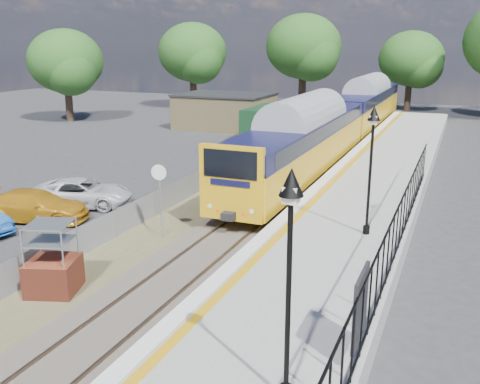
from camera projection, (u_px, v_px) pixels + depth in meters
The scene contains 15 objects.
ground at pixel (153, 301), 16.19m from camera, with size 120.00×120.00×0.00m, color #2D2D30.
track_bed at pixel (254, 209), 24.93m from camera, with size 5.90×80.00×0.29m.
platform at pixel (347, 225), 21.61m from camera, with size 5.00×70.00×0.90m, color gray.
platform_edge at pixel (298, 208), 22.26m from camera, with size 0.90×70.00×0.01m.
victorian_lamp_south at pixel (290, 234), 9.43m from camera, with size 0.44×0.44×4.60m.
victorian_lamp_north at pixel (372, 141), 18.39m from camera, with size 0.44×0.44×4.60m.
palisade_fence at pixel (389, 250), 15.24m from camera, with size 0.12×26.00×2.00m.
wire_fence at pixel (204, 179), 28.25m from camera, with size 0.06×52.00×1.20m.
outbuilding at pixel (233, 113), 47.56m from camera, with size 10.80×10.10×3.12m.
tree_line at pixel (395, 53), 51.20m from camera, with size 56.80×43.80×11.88m.
train at pixel (343, 117), 38.97m from camera, with size 2.82×40.83×3.51m.
brick_plinth at pixel (52, 260), 16.44m from camera, with size 1.83×1.83×2.33m.
speed_sign at pixel (160, 188), 20.76m from camera, with size 0.61×0.15×3.05m.
car_yellow at pixel (35, 206), 23.37m from camera, with size 1.89×4.65×1.35m, color #C48517.
car_white at pixel (82, 193), 25.45m from camera, with size 2.19×4.76×1.32m, color silver.
Camera 1 is at (8.11, -12.54, 7.55)m, focal length 40.00 mm.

